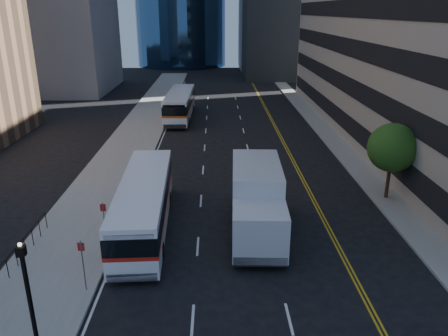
% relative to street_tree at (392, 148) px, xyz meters
% --- Properties ---
extents(ground, '(160.00, 160.00, 0.00)m').
position_rel_street_tree_xyz_m(ground, '(-9.00, -8.00, -3.64)').
color(ground, black).
rests_on(ground, ground).
extents(sidewalk_west, '(5.00, 90.00, 0.15)m').
position_rel_street_tree_xyz_m(sidewalk_west, '(-19.50, 17.00, -3.57)').
color(sidewalk_west, gray).
rests_on(sidewalk_west, ground).
extents(sidewalk_east, '(2.00, 90.00, 0.15)m').
position_rel_street_tree_xyz_m(sidewalk_east, '(-0.00, 17.00, -3.57)').
color(sidewalk_east, gray).
rests_on(sidewalk_east, ground).
extents(street_tree, '(3.20, 3.20, 5.10)m').
position_rel_street_tree_xyz_m(street_tree, '(0.00, 0.00, 0.00)').
color(street_tree, '#332114').
rests_on(street_tree, sidewalk_east).
extents(lamp_post, '(0.28, 0.28, 4.56)m').
position_rel_street_tree_xyz_m(lamp_post, '(-18.00, -14.00, -0.92)').
color(lamp_post, black).
rests_on(lamp_post, sidewalk_west).
extents(bus_front, '(3.01, 11.71, 2.99)m').
position_rel_street_tree_xyz_m(bus_front, '(-15.60, -3.93, -2.01)').
color(bus_front, white).
rests_on(bus_front, ground).
extents(bus_rear, '(2.91, 12.06, 3.10)m').
position_rel_street_tree_xyz_m(bus_rear, '(-15.60, 23.77, -1.95)').
color(bus_rear, white).
rests_on(bus_rear, ground).
extents(box_truck, '(3.10, 8.08, 3.81)m').
position_rel_street_tree_xyz_m(box_truck, '(-9.19, -4.54, -1.63)').
color(box_truck, silver).
rests_on(box_truck, ground).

